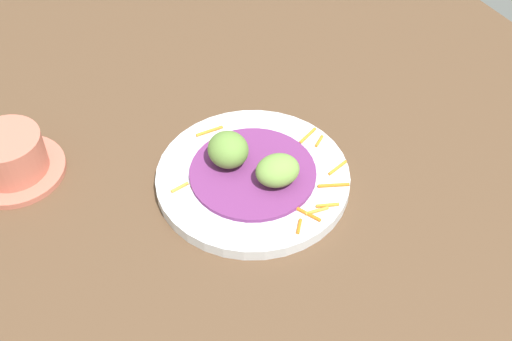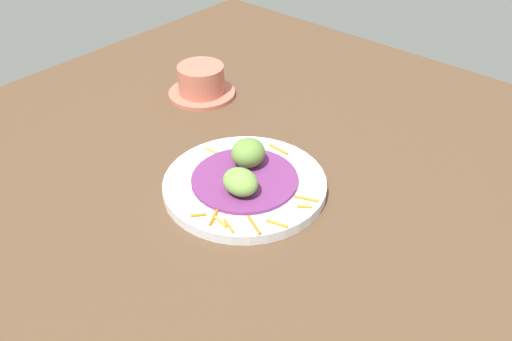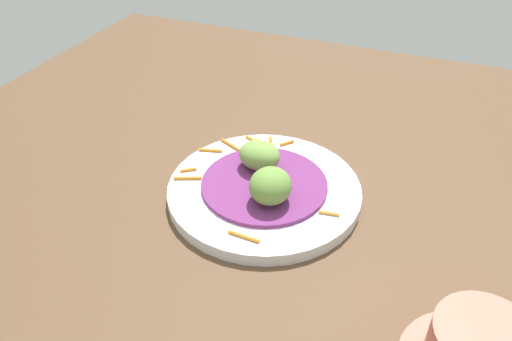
# 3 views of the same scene
# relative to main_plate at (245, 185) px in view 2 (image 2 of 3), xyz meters

# --- Properties ---
(table_surface) EXTENTS (1.10, 1.10, 0.02)m
(table_surface) POSITION_rel_main_plate_xyz_m (-0.02, 0.04, -0.02)
(table_surface) COLOR brown
(table_surface) RESTS_ON ground
(main_plate) EXTENTS (0.24, 0.24, 0.02)m
(main_plate) POSITION_rel_main_plate_xyz_m (0.00, 0.00, 0.00)
(main_plate) COLOR silver
(main_plate) RESTS_ON table_surface
(cabbage_bed) EXTENTS (0.15, 0.15, 0.01)m
(cabbage_bed) POSITION_rel_main_plate_xyz_m (-0.00, -0.00, 0.01)
(cabbage_bed) COLOR #702D6B
(cabbage_bed) RESTS_ON main_plate
(carrot_garnish) EXTENTS (0.21, 0.20, 0.00)m
(carrot_garnish) POSITION_rel_main_plate_xyz_m (0.04, -0.03, 0.01)
(carrot_garnish) COLOR orange
(carrot_garnish) RESTS_ON main_plate
(guac_scoop_left) EXTENTS (0.06, 0.05, 0.04)m
(guac_scoop_left) POSITION_rel_main_plate_xyz_m (0.02, -0.03, 0.03)
(guac_scoop_left) COLOR #759E47
(guac_scoop_left) RESTS_ON cabbage_bed
(guac_scoop_center) EXTENTS (0.05, 0.05, 0.04)m
(guac_scoop_center) POSITION_rel_main_plate_xyz_m (-0.02, 0.03, 0.03)
(guac_scoop_center) COLOR olive
(guac_scoop_center) RESTS_ON cabbage_bed
(terracotta_bowl) EXTENTS (0.12, 0.12, 0.06)m
(terracotta_bowl) POSITION_rel_main_plate_xyz_m (-0.25, 0.16, 0.02)
(terracotta_bowl) COLOR #C66B56
(terracotta_bowl) RESTS_ON table_surface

